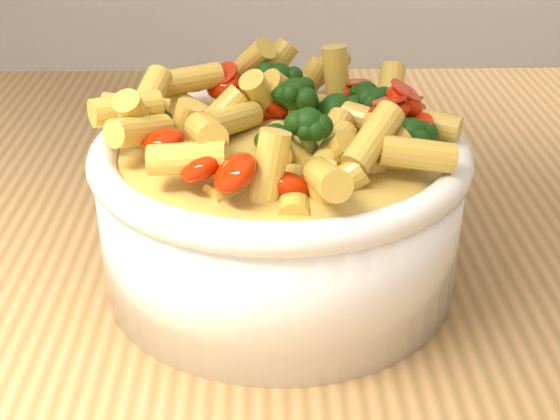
{
  "coord_description": "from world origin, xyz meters",
  "views": [
    {
      "loc": [
        -0.04,
        -0.51,
        1.19
      ],
      "look_at": [
        -0.03,
        -0.06,
        0.95
      ],
      "focal_mm": 50.0,
      "sensor_mm": 36.0,
      "label": 1
    }
  ],
  "objects": [
    {
      "name": "serving_bowl",
      "position": [
        -0.03,
        -0.06,
        0.95
      ],
      "size": [
        0.24,
        0.24,
        0.1
      ],
      "color": "white",
      "rests_on": "table"
    },
    {
      "name": "pasta_salad",
      "position": [
        -0.03,
        -0.06,
        1.02
      ],
      "size": [
        0.19,
        0.19,
        0.04
      ],
      "color": "#F5D44D",
      "rests_on": "serving_bowl"
    },
    {
      "name": "table",
      "position": [
        0.0,
        0.0,
        0.8
      ],
      "size": [
        1.2,
        0.8,
        0.9
      ],
      "color": "#AE7D4A",
      "rests_on": "ground"
    }
  ]
}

